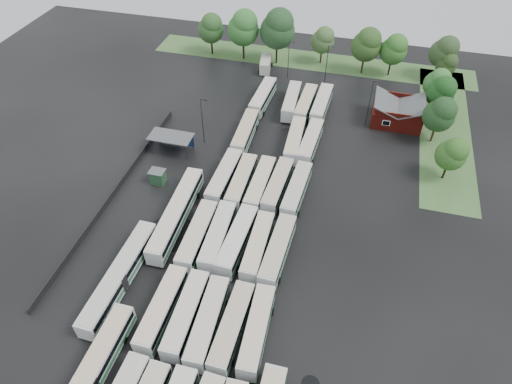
# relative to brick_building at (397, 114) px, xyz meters

# --- Properties ---
(ground) EXTENTS (160.00, 160.00, 0.00)m
(ground) POSITION_rel_brick_building_xyz_m (-24.00, -42.77, -1.87)
(ground) COLOR black
(ground) RESTS_ON ground
(brick_building) EXTENTS (10.07, 8.60, 5.39)m
(brick_building) POSITION_rel_brick_building_xyz_m (0.00, 0.00, 0.00)
(brick_building) COLOR maroon
(brick_building) RESTS_ON ground
(wash_shed) EXTENTS (8.20, 4.20, 3.58)m
(wash_shed) POSITION_rel_brick_building_xyz_m (-41.20, -20.74, 1.12)
(wash_shed) COLOR #2D2D30
(wash_shed) RESTS_ON ground
(utility_hut) EXTENTS (2.70, 2.20, 2.62)m
(utility_hut) POSITION_rel_brick_building_xyz_m (-40.20, -30.17, -0.55)
(utility_hut) COLOR #21482A
(utility_hut) RESTS_ON ground
(grass_strip_north) EXTENTS (80.00, 10.00, 0.01)m
(grass_strip_north) POSITION_rel_brick_building_xyz_m (-22.00, 22.03, -1.86)
(grass_strip_north) COLOR #436A32
(grass_strip_north) RESTS_ON ground
(grass_strip_east) EXTENTS (10.00, 50.00, 0.01)m
(grass_strip_east) POSITION_rel_brick_building_xyz_m (10.00, 0.03, -1.86)
(grass_strip_east) COLOR #436A32
(grass_strip_east) RESTS_ON ground
(west_fence) EXTENTS (0.10, 50.00, 1.20)m
(west_fence) POSITION_rel_brick_building_xyz_m (-46.20, -34.77, -1.27)
(west_fence) COLOR #2D2D30
(west_fence) RESTS_ON ground
(bus_r1c0) EXTENTS (2.69, 12.47, 3.47)m
(bus_r1c0) POSITION_rel_brick_building_xyz_m (-28.45, -55.23, 0.04)
(bus_r1c0) COLOR silver
(bus_r1c0) RESTS_ON ground
(bus_r1c1) EXTENTS (3.01, 12.56, 3.48)m
(bus_r1c1) POSITION_rel_brick_building_xyz_m (-25.02, -55.18, 0.05)
(bus_r1c1) COLOR silver
(bus_r1c1) RESTS_ON ground
(bus_r1c2) EXTENTS (3.24, 12.73, 3.51)m
(bus_r1c2) POSITION_rel_brick_building_xyz_m (-21.90, -55.51, 0.07)
(bus_r1c2) COLOR silver
(bus_r1c2) RESTS_ON ground
(bus_r1c3) EXTENTS (2.84, 12.49, 3.47)m
(bus_r1c3) POSITION_rel_brick_building_xyz_m (-18.66, -55.42, 0.04)
(bus_r1c3) COLOR silver
(bus_r1c3) RESTS_ON ground
(bus_r1c4) EXTENTS (3.15, 12.38, 3.42)m
(bus_r1c4) POSITION_rel_brick_building_xyz_m (-15.47, -55.02, 0.01)
(bus_r1c4) COLOR silver
(bus_r1c4) RESTS_ON ground
(bus_r2c0) EXTENTS (3.00, 12.88, 3.57)m
(bus_r2c0) POSITION_rel_brick_building_xyz_m (-28.35, -41.92, 0.10)
(bus_r2c0) COLOR silver
(bus_r2c0) RESTS_ON ground
(bus_r2c1) EXTENTS (3.21, 12.83, 3.55)m
(bus_r2c1) POSITION_rel_brick_building_xyz_m (-25.25, -41.23, 0.08)
(bus_r2c1) COLOR silver
(bus_r2c1) RESTS_ON ground
(bus_r2c2) EXTENTS (3.26, 12.95, 3.58)m
(bus_r2c2) POSITION_rel_brick_building_xyz_m (-22.18, -41.27, 0.10)
(bus_r2c2) COLOR silver
(bus_r2c2) RESTS_ON ground
(bus_r2c3) EXTENTS (2.85, 12.36, 3.43)m
(bus_r2c3) POSITION_rel_brick_building_xyz_m (-18.88, -41.59, 0.02)
(bus_r2c3) COLOR silver
(bus_r2c3) RESTS_ON ground
(bus_r2c4) EXTENTS (3.17, 12.90, 3.56)m
(bus_r2c4) POSITION_rel_brick_building_xyz_m (-15.78, -41.72, 0.09)
(bus_r2c4) COLOR silver
(bus_r2c4) RESTS_ON ground
(bus_r3c0) EXTENTS (3.00, 12.90, 3.57)m
(bus_r3c0) POSITION_rel_brick_building_xyz_m (-28.48, -27.97, 0.10)
(bus_r3c0) COLOR silver
(bus_r3c0) RESTS_ON ground
(bus_r3c1) EXTENTS (2.79, 12.42, 3.45)m
(bus_r3c1) POSITION_rel_brick_building_xyz_m (-25.27, -28.29, 0.03)
(bus_r3c1) COLOR silver
(bus_r3c1) RESTS_ON ground
(bus_r3c2) EXTENTS (2.77, 12.44, 3.46)m
(bus_r3c2) POSITION_rel_brick_building_xyz_m (-21.98, -28.12, 0.03)
(bus_r3c2) COLOR silver
(bus_r3c2) RESTS_ON ground
(bus_r3c3) EXTENTS (3.20, 12.46, 3.44)m
(bus_r3c3) POSITION_rel_brick_building_xyz_m (-18.99, -27.66, 0.03)
(bus_r3c3) COLOR silver
(bus_r3c3) RESTS_ON ground
(bus_r3c4) EXTENTS (3.26, 12.57, 3.47)m
(bus_r3c4) POSITION_rel_brick_building_xyz_m (-15.63, -27.97, 0.04)
(bus_r3c4) COLOR silver
(bus_r3c4) RESTS_ON ground
(bus_r4c0) EXTENTS (3.09, 12.75, 3.53)m
(bus_r4c0) POSITION_rel_brick_building_xyz_m (-28.53, -14.35, 0.07)
(bus_r4c0) COLOR silver
(bus_r4c0) RESTS_ON ground
(bus_r4c3) EXTENTS (3.20, 12.49, 3.45)m
(bus_r4c3) POSITION_rel_brick_building_xyz_m (-18.68, -14.27, 0.03)
(bus_r4c3) COLOR silver
(bus_r4c3) RESTS_ON ground
(bus_r4c4) EXTENTS (3.24, 12.58, 3.47)m
(bus_r4c4) POSITION_rel_brick_building_xyz_m (-15.66, -14.14, 0.04)
(bus_r4c4) COLOR silver
(bus_r4c4) RESTS_ON ground
(bus_r5c0) EXTENTS (3.22, 12.80, 3.53)m
(bus_r5c0) POSITION_rel_brick_building_xyz_m (-28.41, -0.78, 0.08)
(bus_r5c0) COLOR silver
(bus_r5c0) RESTS_ON ground
(bus_r5c2) EXTENTS (3.25, 12.47, 3.44)m
(bus_r5c2) POSITION_rel_brick_building_xyz_m (-22.09, -0.74, 0.03)
(bus_r5c2) COLOR silver
(bus_r5c2) RESTS_ON ground
(bus_r5c3) EXTENTS (3.02, 12.38, 3.42)m
(bus_r5c3) POSITION_rel_brick_building_xyz_m (-18.95, -1.01, 0.02)
(bus_r5c3) COLOR silver
(bus_r5c3) RESTS_ON ground
(bus_r5c4) EXTENTS (3.18, 12.91, 3.57)m
(bus_r5c4) POSITION_rel_brick_building_xyz_m (-15.65, -0.50, 0.10)
(bus_r5c4) COLOR silver
(bus_r5c4) RESTS_ON ground
(artic_bus_west_a) EXTENTS (2.70, 18.52, 3.43)m
(artic_bus_west_a) POSITION_rel_brick_building_xyz_m (-32.95, -65.98, 0.04)
(artic_bus_west_a) COLOR silver
(artic_bus_west_a) RESTS_ON ground
(artic_bus_west_b) EXTENTS (3.31, 19.47, 3.60)m
(artic_bus_west_b) POSITION_rel_brick_building_xyz_m (-33.22, -38.38, 0.13)
(artic_bus_west_b) COLOR silver
(artic_bus_west_b) RESTS_ON ground
(artic_bus_west_c) EXTENTS (3.02, 18.92, 3.50)m
(artic_bus_west_c) POSITION_rel_brick_building_xyz_m (-36.32, -51.86, 0.08)
(artic_bus_west_c) COLOR silver
(artic_bus_west_c) RESTS_ON ground
(minibus) EXTENTS (3.44, 6.91, 2.89)m
(minibus) POSITION_rel_brick_building_xyz_m (-31.59, 14.52, -0.26)
(minibus) COLOR silver
(minibus) RESTS_ON ground
(tree_north_0) EXTENTS (6.43, 6.43, 10.65)m
(tree_north_0) POSITION_rel_brick_building_xyz_m (-46.76, 19.20, 4.99)
(tree_north_0) COLOR black
(tree_north_0) RESTS_ON ground
(tree_north_1) EXTENTS (7.67, 7.67, 12.71)m
(tree_north_1) POSITION_rel_brick_building_xyz_m (-38.17, 18.64, 6.31)
(tree_north_1) COLOR black
(tree_north_1) RESTS_ON ground
(tree_north_2) EXTENTS (8.38, 8.38, 13.89)m
(tree_north_2) POSITION_rel_brick_building_xyz_m (-29.67, 18.53, 7.07)
(tree_north_2) COLOR black
(tree_north_2) RESTS_ON ground
(tree_north_3) EXTENTS (5.67, 5.67, 9.39)m
(tree_north_3) POSITION_rel_brick_building_xyz_m (-19.05, 21.47, 4.18)
(tree_north_3) COLOR #321C11
(tree_north_3) RESTS_ON ground
(tree_north_4) EXTENTS (6.90, 6.90, 11.43)m
(tree_north_4) POSITION_rel_brick_building_xyz_m (-8.63, 18.93, 5.49)
(tree_north_4) COLOR #39291F
(tree_north_4) RESTS_ON ground
(tree_north_5) EXTENTS (6.24, 6.24, 10.34)m
(tree_north_5) POSITION_rel_brick_building_xyz_m (-2.33, 19.57, 4.78)
(tree_north_5) COLOR black
(tree_north_5) RESTS_ON ground
(tree_north_6) EXTENTS (6.36, 6.36, 10.54)m
(tree_north_6) POSITION_rel_brick_building_xyz_m (8.82, 21.07, 4.91)
(tree_north_6) COLOR black
(tree_north_6) RESTS_ON ground
(tree_east_0) EXTENTS (5.35, 5.35, 8.87)m
(tree_east_0) POSITION_rel_brick_building_xyz_m (9.16, -16.02, 3.84)
(tree_east_0) COLOR black
(tree_east_0) RESTS_ON ground
(tree_east_1) EXTENTS (6.06, 6.06, 10.04)m
(tree_east_1) POSITION_rel_brick_building_xyz_m (7.25, -5.14, 4.59)
(tree_east_1) COLOR #3A2313
(tree_east_1) RESTS_ON ground
(tree_east_2) EXTENTS (5.82, 5.82, 9.63)m
(tree_east_2) POSITION_rel_brick_building_xyz_m (7.80, 3.88, 4.33)
(tree_east_2) COLOR black
(tree_east_2) RESTS_ON ground
(tree_east_3) EXTENTS (5.48, 5.48, 9.08)m
(tree_east_3) POSITION_rel_brick_building_xyz_m (7.23, 7.97, 3.97)
(tree_east_3) COLOR black
(tree_east_3) RESTS_ON ground
(tree_east_4) EXTENTS (4.65, 4.62, 7.65)m
(tree_east_4) POSITION_rel_brick_building_xyz_m (9.79, 18.66, 3.05)
(tree_east_4) COLOR black
(tree_east_4) RESTS_ON ground
(lamp_post_ne) EXTENTS (1.57, 0.31, 10.22)m
(lamp_post_ne) POSITION_rel_brick_building_xyz_m (-5.84, -2.63, 4.07)
(lamp_post_ne) COLOR #2D2D30
(lamp_post_ne) RESTS_ON ground
(lamp_post_nw) EXTENTS (1.54, 0.30, 9.98)m
(lamp_post_nw) POSITION_rel_brick_building_xyz_m (-36.13, -16.86, 3.93)
(lamp_post_nw) COLOR #2D2D30
(lamp_post_nw) RESTS_ON ground
(lamp_post_back_w) EXTENTS (1.41, 0.28, 9.18)m
(lamp_post_back_w) POSITION_rel_brick_building_xyz_m (-25.46, 12.10, 3.46)
(lamp_post_back_w) COLOR #2D2D30
(lamp_post_back_w) RESTS_ON ground
(lamp_post_back_e) EXTENTS (1.51, 0.29, 9.81)m
(lamp_post_back_e) POSITION_rel_brick_building_xyz_m (-16.46, 10.73, 3.83)
(lamp_post_back_e) COLOR #2D2D30
(lamp_post_back_e) RESTS_ON ground
(puddle_2) EXTENTS (8.01, 8.01, 0.01)m
(puddle_2) POSITION_rel_brick_building_xyz_m (-33.46, -41.01, -1.86)
(puddle_2) COLOR black
(puddle_2) RESTS_ON ground
(puddle_3) EXTENTS (2.94, 2.94, 0.01)m
(puddle_3) POSITION_rel_brick_building_xyz_m (-16.19, -46.14, -1.86)
(puddle_3) COLOR black
(puddle_3) RESTS_ON ground
(puddle_4) EXTENTS (2.28, 2.28, 0.01)m
(puddle_4) POSITION_rel_brick_building_xyz_m (-7.62, -59.29, -1.86)
(puddle_4) COLOR black
(puddle_4) RESTS_ON ground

